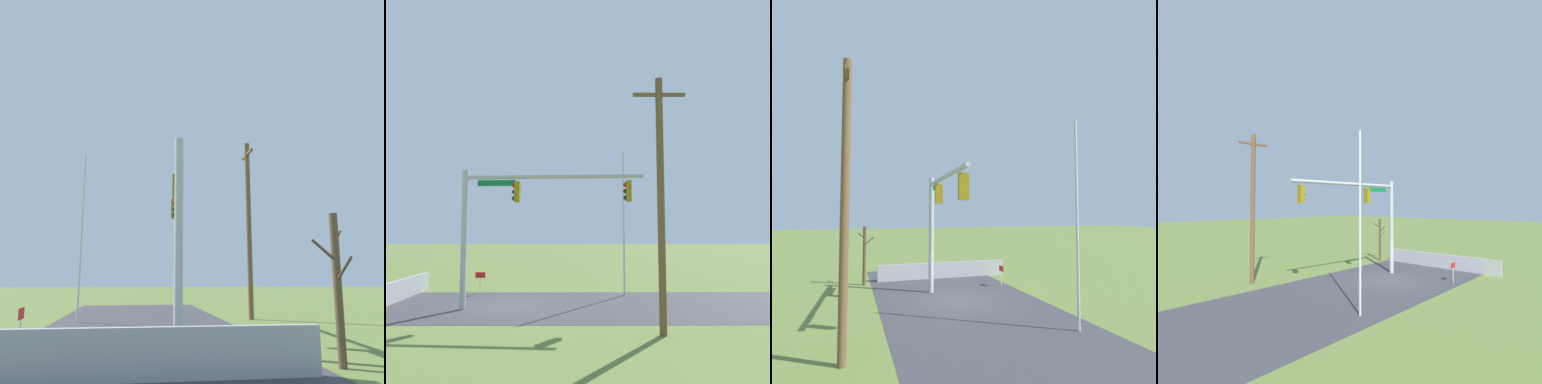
# 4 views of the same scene
# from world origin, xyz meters

# --- Properties ---
(ground_plane) EXTENTS (160.00, 160.00, 0.00)m
(ground_plane) POSITION_xyz_m (0.00, 0.00, 0.00)
(ground_plane) COLOR olive
(road_surface) EXTENTS (28.00, 8.00, 0.01)m
(road_surface) POSITION_xyz_m (-4.00, 0.00, 0.01)
(road_surface) COLOR #3D3D42
(road_surface) RESTS_ON ground_plane
(sidewalk_corner) EXTENTS (6.00, 6.00, 0.01)m
(sidewalk_corner) POSITION_xyz_m (3.05, 0.94, 0.00)
(sidewalk_corner) COLOR #B7B5AD
(sidewalk_corner) RESTS_ON ground_plane
(retaining_fence) EXTENTS (0.20, 8.72, 1.05)m
(retaining_fence) POSITION_xyz_m (5.92, -0.80, 0.53)
(retaining_fence) COLOR #A8A8AD
(retaining_fence) RESTS_ON ground_plane
(signal_mast) EXTENTS (8.40, 0.93, 6.43)m
(signal_mast) POSITION_xyz_m (-0.30, 1.13, 4.59)
(signal_mast) COLOR #B2B5BA
(signal_mast) RESTS_ON ground_plane
(flagpole) EXTENTS (0.10, 0.10, 8.07)m
(flagpole) POSITION_xyz_m (-5.83, -2.94, 4.04)
(flagpole) COLOR silver
(flagpole) RESTS_ON ground_plane
(utility_pole) EXTENTS (1.90, 0.26, 9.13)m
(utility_pole) POSITION_xyz_m (-6.15, 5.47, 4.73)
(utility_pole) COLOR brown
(utility_pole) RESTS_ON ground_plane
(open_sign) EXTENTS (0.56, 0.04, 1.22)m
(open_sign) POSITION_xyz_m (2.28, -3.46, 0.91)
(open_sign) COLOR silver
(open_sign) RESTS_ON ground_plane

